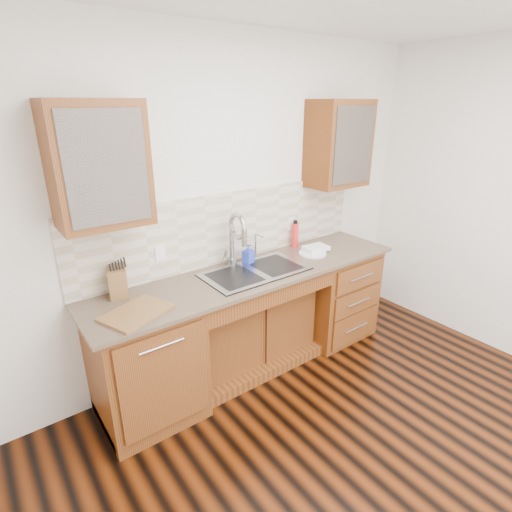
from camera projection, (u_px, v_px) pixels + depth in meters
ground at (390, 487)px, 2.48m from camera, size 4.00×3.50×0.10m
wall_back at (227, 208)px, 3.32m from camera, size 4.00×0.10×2.70m
base_cabinet_left at (146, 363)px, 2.85m from camera, size 0.70×0.62×0.88m
base_cabinet_center at (247, 326)px, 3.48m from camera, size 1.20×0.44×0.70m
base_cabinet_right at (331, 292)px, 3.90m from camera, size 0.70×0.62×0.88m
countertop at (254, 273)px, 3.20m from camera, size 2.70×0.65×0.03m
backsplash at (232, 227)px, 3.32m from camera, size 2.70×0.02×0.59m
sink at (255, 282)px, 3.21m from camera, size 0.84×0.46×0.19m
faucet at (232, 242)px, 3.24m from camera, size 0.04×0.04×0.40m
filter_tap at (256, 245)px, 3.42m from camera, size 0.02×0.02×0.24m
upper_cabinet_left at (98, 165)px, 2.40m from camera, size 0.55×0.34×0.75m
upper_cabinet_right at (338, 144)px, 3.56m from camera, size 0.55×0.34×0.75m
outlet_left at (160, 253)px, 2.98m from camera, size 0.08×0.01×0.12m
outlet_right at (291, 224)px, 3.70m from camera, size 0.08×0.01×0.12m
soap_bottle at (248, 254)px, 3.32m from camera, size 0.10×0.10×0.17m
water_bottle at (295, 235)px, 3.69m from camera, size 0.07×0.07×0.23m
plate at (313, 253)px, 3.55m from camera, size 0.30×0.30×0.01m
dish_towel at (316, 248)px, 3.61m from camera, size 0.23×0.17×0.03m
knife_block at (118, 281)px, 2.77m from camera, size 0.17×0.22×0.21m
cutting_board at (137, 313)px, 2.55m from camera, size 0.49×0.42×0.02m
cup_left_a at (82, 175)px, 2.36m from camera, size 0.16×0.16×0.09m
cup_left_b at (111, 173)px, 2.46m from camera, size 0.10×0.10×0.08m
cup_right_a at (331, 150)px, 3.53m from camera, size 0.18×0.18×0.11m
cup_right_b at (345, 149)px, 3.63m from camera, size 0.11×0.11×0.10m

